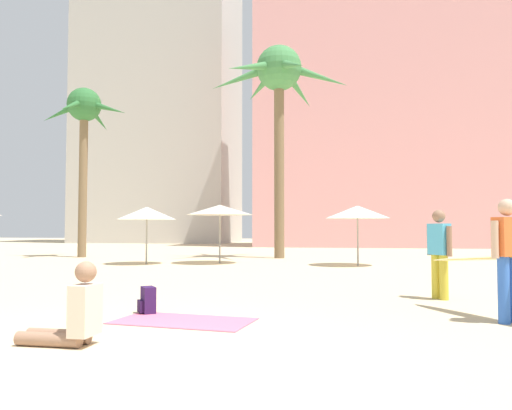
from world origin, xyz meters
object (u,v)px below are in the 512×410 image
palm_tree_far_left (278,83)px  person_near_left (439,250)px  cafe_umbrella_2 (357,212)px  cafe_umbrella_4 (147,213)px  person_far_left (505,256)px  palm_tree_left (84,120)px  backpack (148,301)px  cafe_umbrella_1 (220,210)px  person_mid_center (73,315)px  beach_towel (183,321)px

palm_tree_far_left → person_near_left: bearing=-69.9°
cafe_umbrella_2 → cafe_umbrella_4: (-7.78, -0.48, -0.02)m
person_far_left → palm_tree_left: bearing=11.2°
palm_tree_far_left → backpack: bearing=-90.9°
cafe_umbrella_1 → person_mid_center: (1.54, -13.38, -1.70)m
palm_tree_left → person_far_left: palm_tree_left is taller
cafe_umbrella_4 → beach_towel: cafe_umbrella_4 is taller
cafe_umbrella_4 → palm_tree_far_left: bearing=45.4°
backpack → person_far_left: size_ratio=0.16×
beach_towel → palm_tree_far_left: bearing=91.9°
palm_tree_far_left → person_far_left: size_ratio=3.75×
cafe_umbrella_2 → backpack: 11.60m
palm_tree_far_left → palm_tree_left: palm_tree_far_left is taller
cafe_umbrella_2 → backpack: size_ratio=5.47×
beach_towel → person_far_left: (4.55, 0.75, 0.93)m
person_far_left → person_mid_center: person_far_left is taller
palm_tree_left → person_mid_center: size_ratio=8.29×
person_far_left → cafe_umbrella_4: bearing=8.8°
palm_tree_far_left → backpack: (-0.24, -14.93, -7.76)m
palm_tree_left → person_mid_center: palm_tree_left is taller
palm_tree_far_left → cafe_umbrella_4: (-4.44, -4.51, -6.06)m
cafe_umbrella_4 → backpack: size_ratio=5.25×
cafe_umbrella_4 → beach_towel: bearing=-65.7°
palm_tree_left → person_mid_center: 19.47m
cafe_umbrella_1 → palm_tree_left: bearing=158.2°
cafe_umbrella_4 → person_near_left: cafe_umbrella_4 is taller
cafe_umbrella_1 → backpack: cafe_umbrella_1 is taller
backpack → person_near_left: person_near_left is taller
beach_towel → person_near_left: bearing=36.2°
cafe_umbrella_1 → beach_towel: (2.33, -11.75, -2.03)m
palm_tree_left → person_far_left: 20.56m
beach_towel → backpack: 0.93m
cafe_umbrella_4 → beach_towel: 12.15m
backpack → cafe_umbrella_2: bearing=-143.3°
palm_tree_far_left → beach_towel: 17.38m
beach_towel → cafe_umbrella_4: bearing=114.3°
cafe_umbrella_4 → backpack: bearing=-68.0°
backpack → person_far_left: (5.30, 0.23, 0.74)m
cafe_umbrella_1 → person_far_left: bearing=-58.0°
person_near_left → cafe_umbrella_1: bearing=92.1°
backpack → palm_tree_far_left: bearing=-126.0°
cafe_umbrella_4 → cafe_umbrella_2: bearing=3.6°
palm_tree_left → person_near_left: bearing=-40.6°
backpack → person_near_left: size_ratio=0.25×
backpack → person_far_left: person_far_left is taller
palm_tree_left → cafe_umbrella_1: bearing=-21.8°
beach_towel → backpack: (-0.75, 0.52, 0.19)m
beach_towel → person_far_left: 4.70m
cafe_umbrella_1 → cafe_umbrella_2: bearing=-3.7°
cafe_umbrella_2 → person_near_left: size_ratio=1.37×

